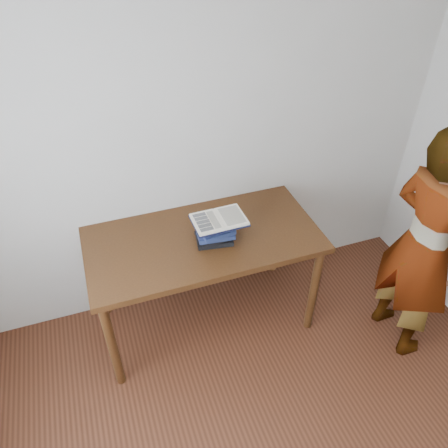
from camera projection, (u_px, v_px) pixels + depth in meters
name	position (u px, v px, depth m)	size (l,w,h in m)	color
room_shell	(325.00, 312.00, 1.30)	(3.54, 3.54, 2.62)	beige
desk	(203.00, 248.00, 2.88)	(1.51, 0.75, 0.81)	#472911
book_stack	(215.00, 230.00, 2.73)	(0.26, 0.20, 0.18)	black
open_book	(219.00, 220.00, 2.65)	(0.33, 0.23, 0.03)	black
reader	(423.00, 247.00, 2.71)	(0.61, 0.40, 1.66)	tan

